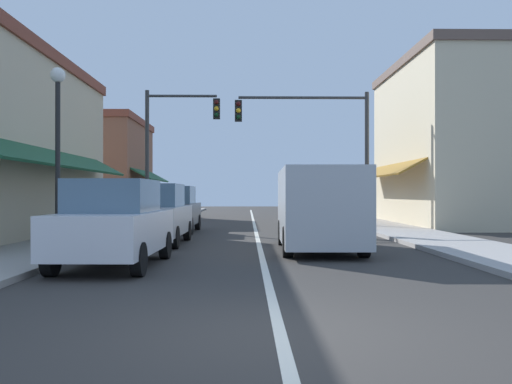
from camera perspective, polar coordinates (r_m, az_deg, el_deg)
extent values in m
plane|color=#33302D|center=(23.91, -0.10, -3.73)|extent=(80.00, 80.00, 0.00)
cube|color=gray|center=(24.46, -13.12, -3.50)|extent=(2.60, 56.00, 0.12)
cube|color=#A39E99|center=(24.61, 12.83, -3.48)|extent=(2.60, 56.00, 0.12)
cube|color=silver|center=(23.91, -0.10, -3.72)|extent=(0.14, 52.00, 0.01)
cube|color=slate|center=(19.01, -20.96, -0.42)|extent=(0.08, 10.64, 1.80)
cube|color=#194C2D|center=(18.85, -19.21, 3.23)|extent=(1.27, 11.76, 0.73)
cube|color=slate|center=(16.39, -24.69, 9.51)|extent=(0.08, 1.10, 1.30)
cube|color=slate|center=(22.10, -18.20, 6.99)|extent=(0.08, 1.10, 1.30)
cube|color=beige|center=(27.72, 19.64, 4.35)|extent=(5.13, 10.00, 7.33)
cube|color=brown|center=(28.28, 19.63, 12.18)|extent=(5.33, 10.20, 0.40)
cube|color=slate|center=(26.85, 14.63, -0.34)|extent=(0.08, 7.60, 1.80)
cube|color=olive|center=(26.72, 13.37, 2.23)|extent=(1.27, 8.40, 0.73)
cube|color=slate|center=(25.03, 16.00, 8.55)|extent=(0.08, 1.10, 1.30)
cube|color=slate|center=(29.22, 13.46, 7.29)|extent=(0.08, 1.10, 1.30)
cube|color=brown|center=(35.11, -16.08, 2.02)|extent=(5.42, 8.00, 5.64)
cube|color=brown|center=(35.35, -16.08, 6.92)|extent=(5.62, 8.20, 0.40)
cube|color=slate|center=(34.48, -11.83, -0.30)|extent=(0.08, 6.08, 1.80)
cube|color=#194C2D|center=(34.39, -10.83, 1.70)|extent=(1.27, 6.72, 0.73)
cube|color=slate|center=(32.86, -12.40, 4.33)|extent=(0.08, 1.10, 1.30)
cube|color=slate|center=(36.31, -11.30, 3.91)|extent=(0.08, 1.10, 1.30)
cube|color=silver|center=(11.63, -14.35, -3.99)|extent=(1.83, 4.15, 0.80)
cube|color=slate|center=(11.51, -14.48, -0.40)|extent=(1.57, 2.04, 0.66)
cylinder|color=black|center=(13.18, -16.16, -5.28)|extent=(0.22, 0.63, 0.62)
cylinder|color=black|center=(12.81, -9.34, -5.44)|extent=(0.22, 0.63, 0.62)
cylinder|color=black|center=(10.63, -20.41, -6.52)|extent=(0.22, 0.63, 0.62)
cylinder|color=black|center=(10.17, -12.00, -6.81)|extent=(0.22, 0.63, 0.62)
cube|color=#B7BABF|center=(16.48, -10.41, -2.86)|extent=(1.79, 4.13, 0.80)
cube|color=slate|center=(16.36, -10.47, -0.33)|extent=(1.55, 2.03, 0.66)
cylinder|color=black|center=(17.98, -12.11, -3.91)|extent=(0.21, 0.62, 0.62)
cylinder|color=black|center=(17.72, -7.09, -3.97)|extent=(0.21, 0.62, 0.62)
cylinder|color=black|center=(15.35, -14.24, -4.56)|extent=(0.21, 0.62, 0.62)
cylinder|color=black|center=(15.04, -8.37, -4.65)|extent=(0.21, 0.62, 0.62)
cube|color=#4C5156|center=(21.53, -8.50, -2.23)|extent=(1.78, 4.13, 0.80)
cube|color=slate|center=(21.41, -8.54, -0.29)|extent=(1.55, 2.02, 0.66)
cylinder|color=black|center=(23.00, -9.96, -3.09)|extent=(0.21, 0.62, 0.62)
cylinder|color=black|center=(22.79, -6.03, -3.12)|extent=(0.21, 0.62, 0.62)
cylinder|color=black|center=(20.35, -11.27, -3.48)|extent=(0.21, 0.62, 0.62)
cylinder|color=black|center=(20.10, -6.83, -3.52)|extent=(0.21, 0.62, 0.62)
cube|color=#B2B7BC|center=(14.52, 6.47, -1.43)|extent=(2.08, 5.05, 1.90)
cube|color=slate|center=(16.90, 5.61, 0.20)|extent=(1.73, 0.31, 0.84)
cube|color=black|center=(17.11, 5.56, -3.54)|extent=(1.87, 0.24, 0.24)
cylinder|color=black|center=(16.04, 2.74, -4.20)|extent=(0.26, 0.73, 0.72)
cylinder|color=black|center=(16.20, 9.00, -4.15)|extent=(0.26, 0.73, 0.72)
cylinder|color=black|center=(12.95, 3.30, -5.16)|extent=(0.26, 0.73, 0.72)
cylinder|color=black|center=(13.16, 11.03, -5.08)|extent=(0.26, 0.73, 0.72)
cylinder|color=#333333|center=(24.22, 11.36, 3.24)|extent=(0.18, 0.18, 5.85)
cylinder|color=#333333|center=(24.09, 4.84, 9.66)|extent=(5.51, 0.12, 0.12)
cube|color=black|center=(23.70, -1.83, 8.36)|extent=(0.30, 0.24, 0.90)
sphere|color=#420F0F|center=(23.62, -1.83, 9.07)|extent=(0.20, 0.20, 0.20)
sphere|color=yellow|center=(23.57, -1.83, 8.40)|extent=(0.20, 0.20, 0.20)
sphere|color=#0C3316|center=(23.53, -1.83, 7.73)|extent=(0.20, 0.20, 0.20)
cylinder|color=#333333|center=(25.13, -11.16, 3.40)|extent=(0.18, 0.18, 6.09)
cylinder|color=#333333|center=(25.23, -7.63, 9.78)|extent=(3.10, 0.12, 0.12)
cube|color=black|center=(24.82, -4.08, 8.54)|extent=(0.30, 0.24, 0.90)
sphere|color=#420F0F|center=(24.74, -4.10, 9.23)|extent=(0.20, 0.20, 0.20)
sphere|color=yellow|center=(24.69, -4.10, 8.59)|extent=(0.20, 0.20, 0.20)
sphere|color=#0C3316|center=(24.65, -4.10, 7.94)|extent=(0.20, 0.20, 0.20)
cylinder|color=black|center=(14.17, -19.76, 2.27)|extent=(0.12, 0.12, 4.17)
sphere|color=white|center=(14.45, -19.75, 11.29)|extent=(0.36, 0.36, 0.36)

